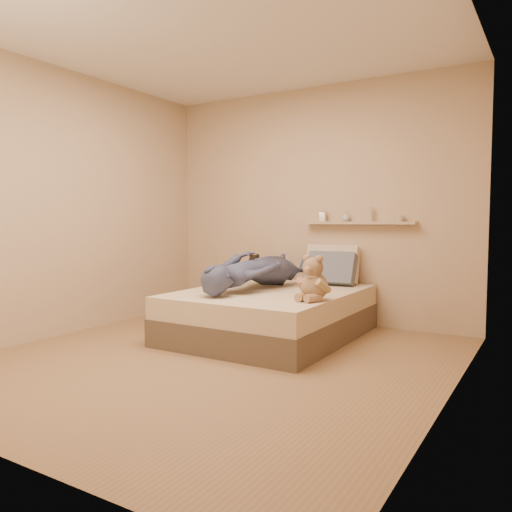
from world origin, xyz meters
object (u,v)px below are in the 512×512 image
Objects in this scene: game_console at (213,277)px; wall_shelf at (359,223)px; dark_plush at (255,268)px; pillow_cream at (332,265)px; bed at (271,313)px; person at (255,270)px; pillow_grey at (331,269)px; teddy_bear at (313,282)px.

wall_shelf is at bearing 61.19° from game_console.
pillow_cream is (0.92, 0.10, 0.07)m from dark_plush.
wall_shelf is (0.82, 1.49, 0.48)m from game_console.
bed is 1.21× the size of person.
game_console is 0.38× the size of pillow_grey.
wall_shelf is (0.55, 0.91, 0.88)m from bed.
pillow_cream is 0.46× the size of wall_shelf.
wall_shelf is at bearing -128.23° from person.
game_console is at bearing -74.65° from dark_plush.
person is (0.44, -0.71, 0.06)m from dark_plush.
bed is 0.86m from pillow_grey.
pillow_grey is (-0.27, 1.04, 0.01)m from teddy_bear.
bed is 3.45× the size of pillow_cream.
wall_shelf is at bearing 16.90° from pillow_cream.
pillow_grey is at bearing -2.58° from dark_plush.
pillow_grey is at bearing -72.03° from pillow_cream.
teddy_bear is (0.88, 0.23, -0.01)m from game_console.
dark_plush is 0.59× the size of pillow_grey.
pillow_grey is 0.32× the size of person.
bed is 0.98m from pillow_cream.
dark_plush is 0.25× the size of wall_shelf.
pillow_grey reaches higher than game_console.
game_console is 1.77m from wall_shelf.
teddy_bear is at bearing -87.45° from wall_shelf.
teddy_bear is at bearing 14.54° from game_console.
bed is 4.86× the size of teddy_bear.
pillow_cream reaches higher than teddy_bear.
person reaches higher than bed.
person is (-0.53, -0.67, 0.02)m from pillow_grey.
game_console is at bearing -114.87° from bed.
bed is at bearing -49.33° from dark_plush.
person is at bearing 82.83° from game_console.
teddy_bear reaches higher than pillow_grey.
teddy_bear is 0.33× the size of wall_shelf.
teddy_bear is 0.78× the size of pillow_grey.
game_console is 1.41m from pillow_grey.
teddy_bear is at bearing -41.33° from dark_plush.
bed is at bearing 65.13° from game_console.
game_console is 0.49× the size of teddy_bear.
pillow_grey is 0.85m from person.
teddy_bear reaches higher than dark_plush.
pillow_grey reaches higher than bed.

